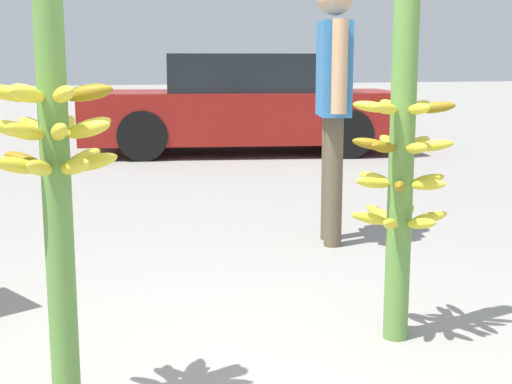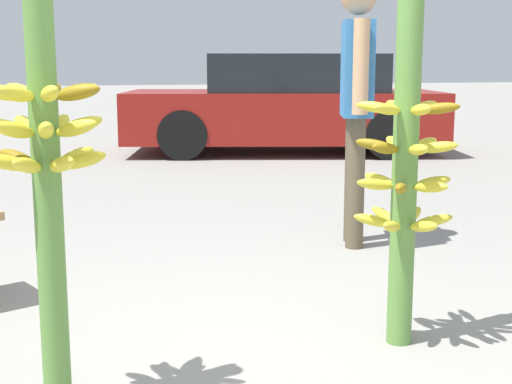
% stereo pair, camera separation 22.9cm
% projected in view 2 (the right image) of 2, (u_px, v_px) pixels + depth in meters
% --- Properties ---
extents(banana_stalk_left, '(0.40, 0.40, 1.40)m').
position_uv_depth(banana_stalk_left, '(47.00, 177.00, 2.31)').
color(banana_stalk_left, '#5B8C3D').
rests_on(banana_stalk_left, ground_plane).
extents(banana_stalk_center, '(0.42, 0.42, 1.53)m').
position_uv_depth(banana_stalk_center, '(405.00, 164.00, 2.89)').
color(banana_stalk_center, '#5B8C3D').
rests_on(banana_stalk_center, ground_plane).
extents(vendor_person, '(0.30, 0.60, 1.69)m').
position_uv_depth(vendor_person, '(357.00, 88.00, 4.49)').
color(vendor_person, brown).
rests_on(vendor_person, ground_plane).
extents(parked_car, '(4.43, 2.77, 1.30)m').
position_uv_depth(parked_car, '(286.00, 105.00, 9.52)').
color(parked_car, maroon).
rests_on(parked_car, ground_plane).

